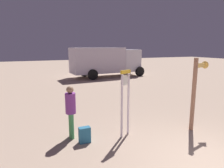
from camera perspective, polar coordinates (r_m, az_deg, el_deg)
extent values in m
plane|color=tan|center=(5.63, 27.06, -20.49)|extent=(80.00, 80.00, 0.00)
cylinder|color=white|center=(6.14, 2.83, -6.42)|extent=(0.07, 0.07, 2.01)
cylinder|color=white|center=(6.39, 4.69, -5.76)|extent=(0.07, 0.07, 2.01)
cube|color=yellow|center=(6.05, 3.90, 3.51)|extent=(0.41, 0.24, 0.10)
cylinder|color=silver|center=(6.11, 3.64, 1.09)|extent=(0.31, 0.17, 0.32)
cube|color=black|center=(6.12, 3.46, 1.12)|extent=(0.06, 0.04, 0.07)
cube|color=black|center=(6.12, 3.46, 1.12)|extent=(0.12, 0.06, 0.06)
cube|color=#9D6E53|center=(7.15, 22.30, -2.92)|extent=(0.12, 0.12, 2.45)
cube|color=#FECE62|center=(7.29, 24.11, 4.91)|extent=(0.55, 0.19, 0.14)
cone|color=#FECE62|center=(7.63, 25.44, 5.02)|extent=(0.28, 0.30, 0.25)
sphere|color=#FFE192|center=(7.38, 22.27, -7.46)|extent=(0.04, 0.04, 0.04)
sphere|color=#EEDB90|center=(7.28, 22.47, -4.70)|extent=(0.04, 0.04, 0.04)
sphere|color=#F8EB89|center=(7.20, 22.68, -1.87)|extent=(0.04, 0.04, 0.04)
sphere|color=#FCE489|center=(7.13, 22.89, 1.02)|extent=(0.04, 0.04, 0.04)
sphere|color=#FFED82|center=(7.08, 23.11, 3.95)|extent=(0.04, 0.04, 0.04)
cylinder|color=#499A54|center=(6.36, -11.51, -11.81)|extent=(0.15, 0.15, 0.80)
cylinder|color=#499A54|center=(6.51, -11.61, -11.29)|extent=(0.15, 0.15, 0.80)
cylinder|color=purple|center=(6.20, -11.81, -5.43)|extent=(0.32, 0.32, 0.63)
sphere|color=#A27C5B|center=(6.10, -11.96, -1.60)|extent=(0.22, 0.22, 0.22)
cube|color=teal|center=(6.13, -7.82, -14.23)|extent=(0.33, 0.19, 0.48)
cube|color=#206A92|center=(6.26, -8.11, -14.41)|extent=(0.23, 0.04, 0.21)
cube|color=silver|center=(18.41, -4.18, 6.81)|extent=(4.88, 2.42, 2.27)
cube|color=silver|center=(19.92, 4.67, 6.82)|extent=(1.82, 2.16, 2.08)
cube|color=black|center=(20.37, 6.80, 8.04)|extent=(0.12, 1.75, 0.92)
cylinder|color=black|center=(19.44, 7.96, 3.57)|extent=(0.91, 0.29, 0.90)
cylinder|color=black|center=(21.29, 4.53, 4.25)|extent=(0.91, 0.29, 0.90)
cylinder|color=black|center=(17.15, -5.55, 2.70)|extent=(0.91, 0.29, 0.90)
cylinder|color=black|center=(19.23, -7.97, 3.50)|extent=(0.91, 0.29, 0.90)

